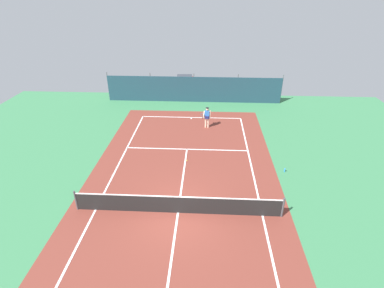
# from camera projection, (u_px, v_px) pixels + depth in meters

# --- Properties ---
(ground_plane) EXTENTS (36.00, 36.00, 0.00)m
(ground_plane) POSITION_uv_depth(u_px,v_px,m) (178.00, 213.00, 14.69)
(ground_plane) COLOR #387A4C
(court_surface) EXTENTS (11.02, 26.60, 0.01)m
(court_surface) POSITION_uv_depth(u_px,v_px,m) (178.00, 213.00, 14.69)
(court_surface) COLOR brown
(court_surface) RESTS_ON ground
(tennis_net) EXTENTS (10.12, 0.10, 1.10)m
(tennis_net) POSITION_uv_depth(u_px,v_px,m) (178.00, 205.00, 14.45)
(tennis_net) COLOR black
(tennis_net) RESTS_ON ground
(back_fence) EXTENTS (16.30, 0.98, 2.70)m
(back_fence) POSITION_uv_depth(u_px,v_px,m) (194.00, 93.00, 28.69)
(back_fence) COLOR #1E3D4C
(back_fence) RESTS_ON ground
(tennis_player) EXTENTS (0.77, 0.72, 1.64)m
(tennis_player) POSITION_uv_depth(u_px,v_px,m) (207.00, 116.00, 22.98)
(tennis_player) COLOR beige
(tennis_player) RESTS_ON ground
(tennis_ball_near_player) EXTENTS (0.07, 0.07, 0.07)m
(tennis_ball_near_player) POSITION_uv_depth(u_px,v_px,m) (187.00, 161.00, 18.97)
(tennis_ball_near_player) COLOR #CCDB33
(tennis_ball_near_player) RESTS_ON ground
(parked_car) EXTENTS (2.20, 4.30, 1.68)m
(parked_car) POSITION_uv_depth(u_px,v_px,m) (185.00, 85.00, 30.56)
(parked_car) COLOR maroon
(parked_car) RESTS_ON ground
(water_bottle) EXTENTS (0.08, 0.08, 0.24)m
(water_bottle) POSITION_uv_depth(u_px,v_px,m) (285.00, 170.00, 17.83)
(water_bottle) COLOR #338CD8
(water_bottle) RESTS_ON ground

